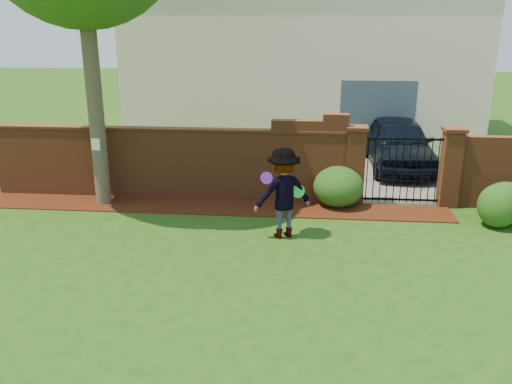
# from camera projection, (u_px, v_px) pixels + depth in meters

# --- Properties ---
(ground) EXTENTS (80.00, 80.00, 0.01)m
(ground) POSITION_uv_depth(u_px,v_px,m) (233.00, 273.00, 9.34)
(ground) COLOR #224B12
(ground) RESTS_ON ground
(mulch_bed) EXTENTS (11.10, 1.08, 0.03)m
(mulch_bed) POSITION_uv_depth(u_px,v_px,m) (212.00, 207.00, 12.58)
(mulch_bed) COLOR #37150A
(mulch_bed) RESTS_ON ground
(brick_wall) EXTENTS (8.70, 0.31, 2.16)m
(brick_wall) POSITION_uv_depth(u_px,v_px,m) (173.00, 162.00, 13.02)
(brick_wall) COLOR brown
(brick_wall) RESTS_ON ground
(pillar_left) EXTENTS (0.50, 0.50, 1.88)m
(pillar_left) POSITION_uv_depth(u_px,v_px,m) (355.00, 165.00, 12.62)
(pillar_left) COLOR brown
(pillar_left) RESTS_ON ground
(pillar_right) EXTENTS (0.50, 0.50, 1.88)m
(pillar_right) POSITION_uv_depth(u_px,v_px,m) (450.00, 167.00, 12.43)
(pillar_right) COLOR brown
(pillar_right) RESTS_ON ground
(iron_gate) EXTENTS (1.78, 0.03, 1.60)m
(iron_gate) POSITION_uv_depth(u_px,v_px,m) (402.00, 170.00, 12.56)
(iron_gate) COLOR black
(iron_gate) RESTS_ON ground
(driveway) EXTENTS (3.20, 8.00, 0.01)m
(driveway) POSITION_uv_depth(u_px,v_px,m) (378.00, 162.00, 16.61)
(driveway) COLOR slate
(driveway) RESTS_ON ground
(house) EXTENTS (12.40, 6.40, 6.30)m
(house) POSITION_uv_depth(u_px,v_px,m) (302.00, 50.00, 19.64)
(house) COLOR #F2E6CA
(house) RESTS_ON ground
(car) EXTENTS (1.81, 4.39, 1.49)m
(car) POSITION_uv_depth(u_px,v_px,m) (400.00, 145.00, 15.54)
(car) COLOR black
(car) RESTS_ON ground
(paper_notice) EXTENTS (0.20, 0.01, 0.28)m
(paper_notice) POSITION_uv_depth(u_px,v_px,m) (96.00, 144.00, 12.23)
(paper_notice) COLOR white
(paper_notice) RESTS_ON tree
(shrub_left) EXTENTS (1.18, 1.18, 0.97)m
(shrub_left) POSITION_uv_depth(u_px,v_px,m) (338.00, 187.00, 12.54)
(shrub_left) COLOR #164A16
(shrub_left) RESTS_ON ground
(shrub_middle) EXTENTS (0.87, 0.87, 0.95)m
(shrub_middle) POSITION_uv_depth(u_px,v_px,m) (499.00, 206.00, 11.28)
(shrub_middle) COLOR #164A16
(shrub_middle) RESTS_ON ground
(shrub_right) EXTENTS (1.03, 1.03, 0.91)m
(shrub_right) POSITION_uv_depth(u_px,v_px,m) (506.00, 203.00, 11.51)
(shrub_right) COLOR #164A16
(shrub_right) RESTS_ON ground
(man) EXTENTS (1.37, 1.12, 1.85)m
(man) POSITION_uv_depth(u_px,v_px,m) (284.00, 194.00, 10.62)
(man) COLOR gray
(man) RESTS_ON ground
(frisbee_purple) EXTENTS (0.25, 0.15, 0.24)m
(frisbee_purple) POSITION_uv_depth(u_px,v_px,m) (267.00, 178.00, 10.28)
(frisbee_purple) COLOR purple
(frisbee_purple) RESTS_ON man
(frisbee_green) EXTENTS (0.28, 0.13, 0.27)m
(frisbee_green) POSITION_uv_depth(u_px,v_px,m) (298.00, 191.00, 10.60)
(frisbee_green) COLOR #1BD04C
(frisbee_green) RESTS_ON man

